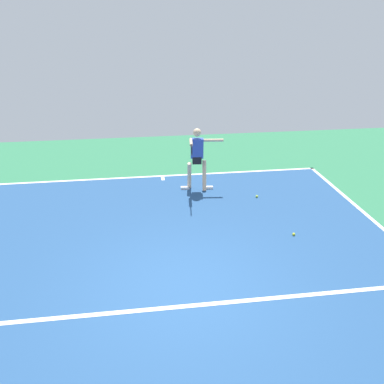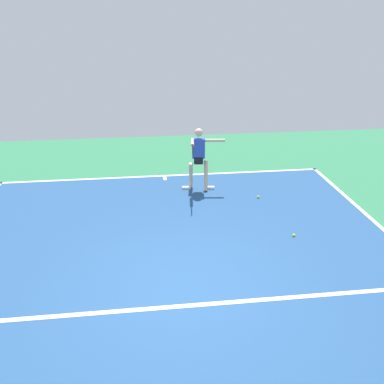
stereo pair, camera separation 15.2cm
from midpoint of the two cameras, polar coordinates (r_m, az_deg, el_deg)
The scene contains 8 objects.
ground_plane at distance 7.45m, azimuth -1.67°, elevation -13.47°, with size 19.84×19.84×0.00m, color #2D754C.
court_surface at distance 7.45m, azimuth -1.67°, elevation -13.46°, with size 9.69×11.20×0.00m, color navy.
court_line_baseline_near at distance 12.32m, azimuth -4.57°, elevation 2.29°, with size 9.69×0.10×0.01m, color white.
court_line_service at distance 7.07m, azimuth -1.21°, elevation -15.84°, with size 7.27×0.10×0.01m, color white.
court_line_centre_mark at distance 12.13m, azimuth -4.51°, elevation 1.94°, with size 0.10×0.30×0.01m, color white.
tennis_player at distance 10.97m, azimuth 0.35°, elevation 5.21°, with size 1.17×1.22×1.76m.
tennis_ball_near_service_line at distance 10.95m, azimuth 8.78°, elevation -0.61°, with size 0.07×0.07×0.07m, color #C6E53D.
tennis_ball_by_sideline at distance 9.27m, azimuth 13.76°, elevation -5.83°, with size 0.07×0.07×0.07m, color yellow.
Camera 1 is at (0.69, 5.88, 4.52)m, focal length 37.66 mm.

